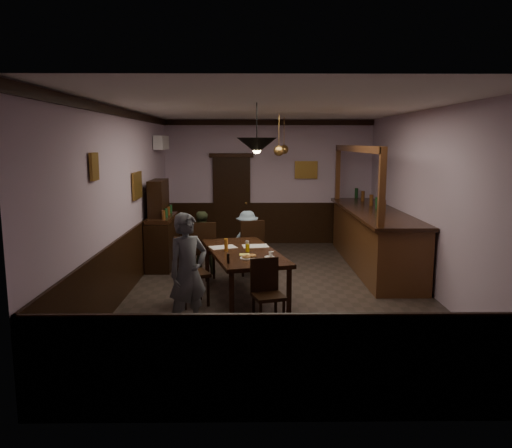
{
  "coord_description": "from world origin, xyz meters",
  "views": [
    {
      "loc": [
        -0.44,
        -8.09,
        2.46
      ],
      "look_at": [
        -0.35,
        -0.11,
        1.15
      ],
      "focal_mm": 35.0,
      "sensor_mm": 36.0,
      "label": 1
    }
  ],
  "objects_px": {
    "chair_near": "(267,289)",
    "soda_can": "(248,248)",
    "chair_far_left": "(203,247)",
    "bar_counter": "(373,237)",
    "person_seated_right": "(247,241)",
    "pendant_iron": "(257,146)",
    "person_standing": "(188,273)",
    "sideboard": "(162,232)",
    "coffee_cup": "(271,254)",
    "pendant_brass_far": "(284,150)",
    "pendant_brass_mid": "(279,151)",
    "chair_far_right": "(251,245)",
    "dining_table": "(244,255)",
    "chair_side": "(187,269)",
    "person_seated_left": "(201,243)"
  },
  "relations": [
    {
      "from": "soda_can",
      "to": "pendant_brass_mid",
      "type": "bearing_deg",
      "value": 72.52
    },
    {
      "from": "person_standing",
      "to": "chair_near",
      "type": "bearing_deg",
      "value": -29.5
    },
    {
      "from": "coffee_cup",
      "to": "pendant_brass_far",
      "type": "distance_m",
      "value": 4.13
    },
    {
      "from": "chair_near",
      "to": "pendant_brass_far",
      "type": "height_order",
      "value": "pendant_brass_far"
    },
    {
      "from": "chair_far_left",
      "to": "bar_counter",
      "type": "height_order",
      "value": "bar_counter"
    },
    {
      "from": "pendant_brass_mid",
      "to": "sideboard",
      "type": "bearing_deg",
      "value": 175.79
    },
    {
      "from": "person_standing",
      "to": "sideboard",
      "type": "distance_m",
      "value": 3.59
    },
    {
      "from": "chair_near",
      "to": "pendant_iron",
      "type": "relative_size",
      "value": 1.31
    },
    {
      "from": "chair_far_right",
      "to": "coffee_cup",
      "type": "xyz_separation_m",
      "value": [
        0.3,
        -1.79,
        0.23
      ]
    },
    {
      "from": "chair_near",
      "to": "pendant_brass_mid",
      "type": "relative_size",
      "value": 1.13
    },
    {
      "from": "soda_can",
      "to": "coffee_cup",
      "type": "bearing_deg",
      "value": -48.1
    },
    {
      "from": "person_seated_right",
      "to": "soda_can",
      "type": "xyz_separation_m",
      "value": [
        0.02,
        -1.67,
        0.23
      ]
    },
    {
      "from": "chair_far_right",
      "to": "person_standing",
      "type": "xyz_separation_m",
      "value": [
        -0.82,
        -2.81,
        0.21
      ]
    },
    {
      "from": "dining_table",
      "to": "pendant_brass_far",
      "type": "distance_m",
      "value": 3.83
    },
    {
      "from": "pendant_iron",
      "to": "pendant_brass_mid",
      "type": "bearing_deg",
      "value": 80.1
    },
    {
      "from": "chair_far_right",
      "to": "pendant_brass_mid",
      "type": "distance_m",
      "value": 1.87
    },
    {
      "from": "chair_near",
      "to": "person_standing",
      "type": "height_order",
      "value": "person_standing"
    },
    {
      "from": "chair_far_left",
      "to": "coffee_cup",
      "type": "xyz_separation_m",
      "value": [
        1.18,
        -1.56,
        0.23
      ]
    },
    {
      "from": "person_seated_left",
      "to": "coffee_cup",
      "type": "distance_m",
      "value": 2.23
    },
    {
      "from": "person_seated_right",
      "to": "pendant_iron",
      "type": "height_order",
      "value": "pendant_iron"
    },
    {
      "from": "chair_far_right",
      "to": "pendant_brass_mid",
      "type": "xyz_separation_m",
      "value": [
        0.53,
        0.48,
        1.73
      ]
    },
    {
      "from": "person_standing",
      "to": "chair_far_left",
      "type": "bearing_deg",
      "value": 51.26
    },
    {
      "from": "dining_table",
      "to": "pendant_brass_far",
      "type": "height_order",
      "value": "pendant_brass_far"
    },
    {
      "from": "chair_near",
      "to": "person_seated_left",
      "type": "xyz_separation_m",
      "value": [
        -1.15,
        2.67,
        0.1
      ]
    },
    {
      "from": "chair_far_left",
      "to": "pendant_brass_mid",
      "type": "relative_size",
      "value": 1.29
    },
    {
      "from": "coffee_cup",
      "to": "sideboard",
      "type": "bearing_deg",
      "value": 115.98
    },
    {
      "from": "coffee_cup",
      "to": "person_seated_right",
      "type": "bearing_deg",
      "value": 85.72
    },
    {
      "from": "person_seated_left",
      "to": "person_seated_right",
      "type": "relative_size",
      "value": 1.02
    },
    {
      "from": "chair_far_left",
      "to": "soda_can",
      "type": "height_order",
      "value": "chair_far_left"
    },
    {
      "from": "pendant_iron",
      "to": "pendant_brass_far",
      "type": "relative_size",
      "value": 0.86
    },
    {
      "from": "dining_table",
      "to": "chair_near",
      "type": "xyz_separation_m",
      "value": [
        0.33,
        -1.28,
        -0.19
      ]
    },
    {
      "from": "dining_table",
      "to": "pendant_brass_far",
      "type": "bearing_deg",
      "value": 75.82
    },
    {
      "from": "chair_near",
      "to": "soda_can",
      "type": "relative_size",
      "value": 7.6
    },
    {
      "from": "person_seated_right",
      "to": "coffee_cup",
      "type": "xyz_separation_m",
      "value": [
        0.37,
        -2.07,
        0.21
      ]
    },
    {
      "from": "chair_far_right",
      "to": "chair_side",
      "type": "bearing_deg",
      "value": 47.11
    },
    {
      "from": "chair_far_right",
      "to": "pendant_iron",
      "type": "xyz_separation_m",
      "value": [
        0.08,
        -2.11,
        1.84
      ]
    },
    {
      "from": "pendant_brass_far",
      "to": "pendant_iron",
      "type": "bearing_deg",
      "value": -98.93
    },
    {
      "from": "person_seated_right",
      "to": "pendant_brass_far",
      "type": "height_order",
      "value": "pendant_brass_far"
    },
    {
      "from": "chair_far_left",
      "to": "soda_can",
      "type": "xyz_separation_m",
      "value": [
        0.82,
        -1.17,
        0.24
      ]
    },
    {
      "from": "person_standing",
      "to": "chair_side",
      "type": "bearing_deg",
      "value": 58.2
    },
    {
      "from": "chair_far_right",
      "to": "chair_side",
      "type": "distance_m",
      "value": 2.03
    },
    {
      "from": "bar_counter",
      "to": "pendant_iron",
      "type": "height_order",
      "value": "pendant_iron"
    },
    {
      "from": "dining_table",
      "to": "person_seated_left",
      "type": "height_order",
      "value": "person_seated_left"
    },
    {
      "from": "soda_can",
      "to": "pendant_brass_far",
      "type": "bearing_deg",
      "value": 77.04
    },
    {
      "from": "chair_far_right",
      "to": "sideboard",
      "type": "xyz_separation_m",
      "value": [
        -1.78,
        0.65,
        0.12
      ]
    },
    {
      "from": "person_standing",
      "to": "bar_counter",
      "type": "bearing_deg",
      "value": 6.39
    },
    {
      "from": "pendant_brass_mid",
      "to": "pendant_brass_far",
      "type": "relative_size",
      "value": 1.0
    },
    {
      "from": "coffee_cup",
      "to": "pendant_brass_far",
      "type": "height_order",
      "value": "pendant_brass_far"
    },
    {
      "from": "dining_table",
      "to": "chair_side",
      "type": "relative_size",
      "value": 2.29
    },
    {
      "from": "person_seated_right",
      "to": "pendant_brass_mid",
      "type": "distance_m",
      "value": 1.83
    }
  ]
}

